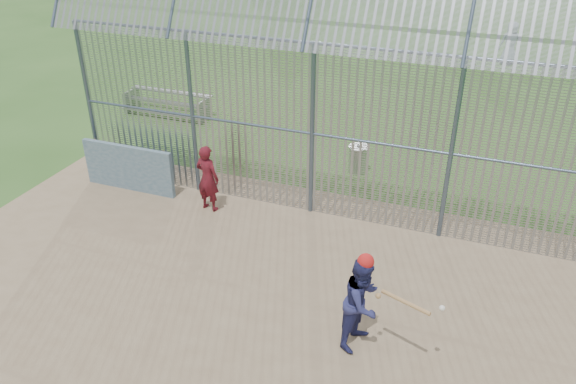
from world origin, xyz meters
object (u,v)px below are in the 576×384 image
at_px(trash_can, 358,159).
at_px(batter, 362,302).
at_px(dugout_wall, 129,168).
at_px(onlooker, 208,178).
at_px(bleacher, 167,103).

bearing_deg(trash_can, batter, -75.16).
height_order(dugout_wall, trash_can, dugout_wall).
relative_size(dugout_wall, onlooker, 1.53).
distance_m(batter, bleacher, 11.87).
bearing_deg(batter, onlooker, 71.19).
height_order(batter, onlooker, batter).
xyz_separation_m(trash_can, bleacher, (-7.03, 1.83, 0.03)).
height_order(trash_can, bleacher, trash_can).
bearing_deg(onlooker, bleacher, -41.56).
xyz_separation_m(onlooker, bleacher, (-4.23, 5.04, -0.43)).
relative_size(batter, onlooker, 1.03).
relative_size(onlooker, trash_can, 1.99).
xyz_separation_m(dugout_wall, onlooker, (2.32, -0.16, 0.22)).
bearing_deg(dugout_wall, batter, -25.32).
xyz_separation_m(dugout_wall, bleacher, (-1.91, 4.88, -0.21)).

